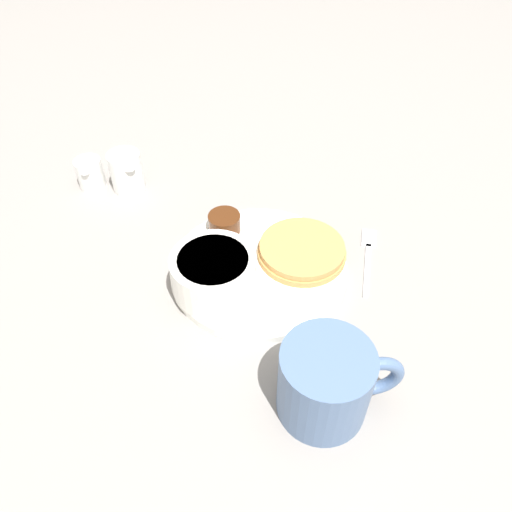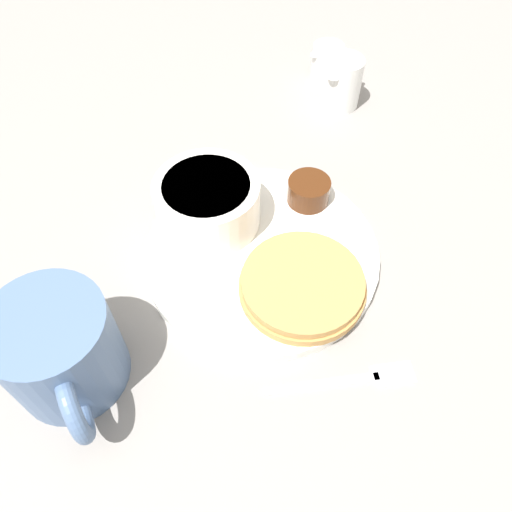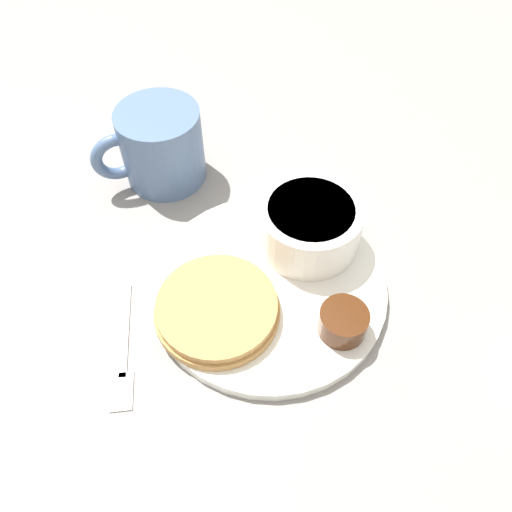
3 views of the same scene
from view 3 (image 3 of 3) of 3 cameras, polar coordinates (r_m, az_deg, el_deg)
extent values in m
plane|color=gray|center=(0.51, 1.44, -3.78)|extent=(4.00, 4.00, 0.00)
cylinder|color=white|center=(0.50, 1.45, -3.40)|extent=(0.24, 0.24, 0.01)
cylinder|color=#B78447|center=(0.48, -4.59, -6.09)|extent=(0.12, 0.12, 0.01)
cylinder|color=#B78447|center=(0.47, -4.66, -5.53)|extent=(0.11, 0.11, 0.01)
cylinder|color=white|center=(0.51, 6.10, 3.53)|extent=(0.11, 0.11, 0.05)
cylinder|color=white|center=(0.50, 6.32, 5.16)|extent=(0.09, 0.09, 0.01)
cylinder|color=#47230F|center=(0.47, 9.91, -7.43)|extent=(0.05, 0.05, 0.03)
cylinder|color=white|center=(0.53, 8.29, 3.14)|extent=(0.04, 0.04, 0.03)
sphere|color=white|center=(0.51, 8.53, 4.53)|extent=(0.02, 0.02, 0.02)
cylinder|color=slate|center=(0.59, -10.78, 12.23)|extent=(0.09, 0.09, 0.09)
torus|color=slate|center=(0.59, -15.54, 10.83)|extent=(0.06, 0.03, 0.06)
cube|color=silver|center=(0.50, -14.75, -7.99)|extent=(0.06, 0.09, 0.00)
cube|color=silver|center=(0.47, -15.14, -14.68)|extent=(0.03, 0.04, 0.00)
camera|label=1|loc=(0.73, -17.62, 56.87)|focal=35.00mm
camera|label=2|loc=(0.41, -56.80, 32.68)|focal=35.00mm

